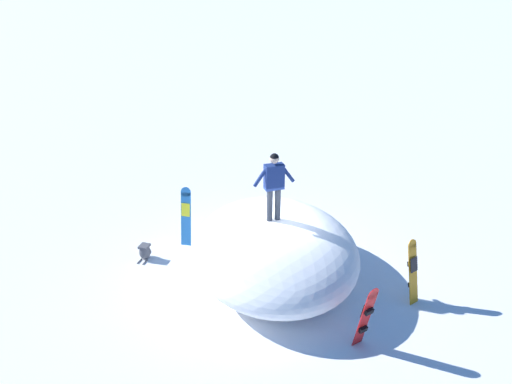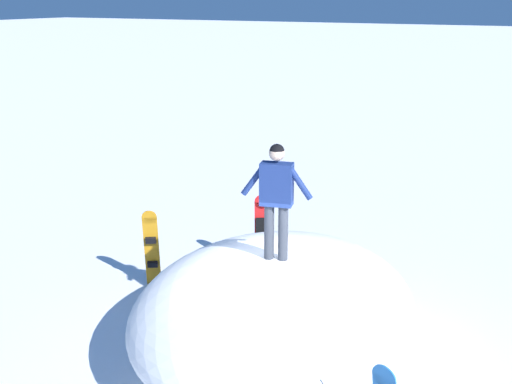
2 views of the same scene
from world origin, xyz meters
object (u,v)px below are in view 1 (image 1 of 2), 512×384
snowboard_secondary_upright (413,271)px  snowboard_tertiary_upright (186,215)px  snowboarder_standing (274,181)px  backpack_near (145,251)px  snowboard_primary_upright (366,317)px

snowboard_secondary_upright → snowboard_tertiary_upright: bearing=-119.3°
snowboarder_standing → backpack_near: (-1.08, -3.27, -2.41)m
snowboard_primary_upright → backpack_near: snowboard_primary_upright is taller
snowboarder_standing → snowboard_tertiary_upright: size_ratio=1.01×
snowboard_secondary_upright → backpack_near: bearing=-109.2°
snowboarder_standing → snowboard_secondary_upright: snowboarder_standing is taller
snowboard_primary_upright → snowboard_secondary_upright: (-1.52, 1.49, -0.00)m
snowboard_tertiary_upright → snowboard_secondary_upright: bearing=60.7°
snowboarder_standing → backpack_near: bearing=-108.3°
snowboard_tertiary_upright → backpack_near: (0.75, -1.07, -0.64)m
snowboarder_standing → snowboard_secondary_upright: 3.75m
backpack_near → snowboarder_standing: bearing=71.7°
snowboard_secondary_upright → backpack_near: (-2.21, -6.35, -0.59)m
snowboarder_standing → snowboard_primary_upright: 3.59m
snowboard_secondary_upright → backpack_near: snowboard_secondary_upright is taller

